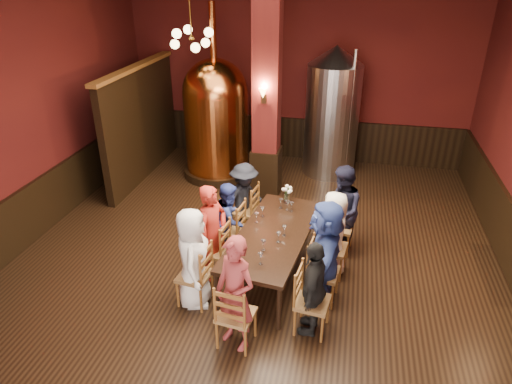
% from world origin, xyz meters
% --- Properties ---
extents(room, '(10.00, 10.02, 4.50)m').
position_xyz_m(room, '(0.00, 0.00, 2.25)').
color(room, black).
rests_on(room, ground).
extents(wainscot_back, '(7.90, 0.08, 1.00)m').
position_xyz_m(wainscot_back, '(0.00, 4.96, 0.50)').
color(wainscot_back, black).
rests_on(wainscot_back, ground).
extents(wainscot_left, '(0.08, 9.90, 1.00)m').
position_xyz_m(wainscot_left, '(-3.96, 0.00, 0.50)').
color(wainscot_left, black).
rests_on(wainscot_left, ground).
extents(column, '(0.58, 0.58, 4.50)m').
position_xyz_m(column, '(-0.30, 2.80, 2.25)').
color(column, '#4D1310').
rests_on(column, ground).
extents(partition, '(0.22, 3.50, 2.40)m').
position_xyz_m(partition, '(-3.20, 3.20, 1.20)').
color(partition, black).
rests_on(partition, ground).
extents(pendant_cluster, '(0.90, 0.90, 1.70)m').
position_xyz_m(pendant_cluster, '(-1.80, 2.90, 3.10)').
color(pendant_cluster, '#A57226').
rests_on(pendant_cluster, room).
extents(sconce_column, '(0.20, 0.20, 0.36)m').
position_xyz_m(sconce_column, '(-0.30, 2.50, 2.20)').
color(sconce_column, black).
rests_on(sconce_column, column).
extents(dining_table, '(1.29, 2.51, 0.75)m').
position_xyz_m(dining_table, '(0.35, 0.05, 0.69)').
color(dining_table, black).
rests_on(dining_table, ground).
extents(chair_0, '(0.51, 0.51, 0.92)m').
position_xyz_m(chair_0, '(-0.62, -0.84, 0.46)').
color(chair_0, brown).
rests_on(chair_0, ground).
extents(person_0, '(0.63, 0.82, 1.50)m').
position_xyz_m(person_0, '(-0.62, -0.84, 0.75)').
color(person_0, white).
rests_on(person_0, ground).
extents(chair_1, '(0.51, 0.51, 0.92)m').
position_xyz_m(chair_1, '(-0.53, -0.18, 0.46)').
color(chair_1, brown).
rests_on(chair_1, ground).
extents(person_1, '(0.55, 0.66, 1.54)m').
position_xyz_m(person_1, '(-0.53, -0.18, 0.77)').
color(person_1, '#AE271D').
rests_on(person_1, ground).
extents(chair_2, '(0.51, 0.51, 0.92)m').
position_xyz_m(chair_2, '(-0.45, 0.48, 0.46)').
color(chair_2, brown).
rests_on(chair_2, ground).
extents(person_2, '(0.34, 0.64, 1.28)m').
position_xyz_m(person_2, '(-0.45, 0.48, 0.64)').
color(person_2, navy).
rests_on(person_2, ground).
extents(chair_3, '(0.51, 0.51, 0.92)m').
position_xyz_m(chair_3, '(-0.37, 1.14, 0.46)').
color(chair_3, brown).
rests_on(chair_3, ground).
extents(person_3, '(0.86, 1.01, 1.35)m').
position_xyz_m(person_3, '(-0.37, 1.14, 0.68)').
color(person_3, black).
rests_on(person_3, ground).
extents(chair_4, '(0.51, 0.51, 0.92)m').
position_xyz_m(chair_4, '(1.07, -1.05, 0.46)').
color(chair_4, brown).
rests_on(chair_4, ground).
extents(person_4, '(0.41, 0.83, 1.37)m').
position_xyz_m(person_4, '(1.07, -1.05, 0.68)').
color(person_4, black).
rests_on(person_4, ground).
extents(chair_5, '(0.51, 0.51, 0.92)m').
position_xyz_m(chair_5, '(1.15, -0.39, 0.46)').
color(chair_5, brown).
rests_on(chair_5, ground).
extents(person_5, '(0.60, 1.51, 1.59)m').
position_xyz_m(person_5, '(1.15, -0.39, 0.80)').
color(person_5, '#334A9B').
rests_on(person_5, ground).
extents(chair_6, '(0.51, 0.51, 0.92)m').
position_xyz_m(chair_6, '(1.23, 0.27, 0.46)').
color(chair_6, brown).
rests_on(chair_6, ground).
extents(person_6, '(0.61, 0.78, 1.40)m').
position_xyz_m(person_6, '(1.23, 0.27, 0.70)').
color(person_6, white).
rests_on(person_6, ground).
extents(chair_7, '(0.51, 0.51, 0.92)m').
position_xyz_m(chair_7, '(1.32, 0.93, 0.46)').
color(chair_7, brown).
rests_on(chair_7, ground).
extents(person_7, '(0.52, 0.81, 1.53)m').
position_xyz_m(person_7, '(1.32, 0.93, 0.77)').
color(person_7, black).
rests_on(person_7, ground).
extents(chair_8, '(0.51, 0.51, 0.92)m').
position_xyz_m(chair_8, '(0.16, -1.49, 0.46)').
color(chair_8, brown).
rests_on(chair_8, ground).
extents(person_8, '(0.68, 0.60, 1.56)m').
position_xyz_m(person_8, '(0.16, -1.49, 0.78)').
color(person_8, maroon).
rests_on(person_8, ground).
extents(copper_kettle, '(1.64, 1.64, 3.73)m').
position_xyz_m(copper_kettle, '(-1.57, 3.53, 1.36)').
color(copper_kettle, black).
rests_on(copper_kettle, ground).
extents(steel_vessel, '(1.52, 1.52, 2.87)m').
position_xyz_m(steel_vessel, '(0.91, 4.21, 1.43)').
color(steel_vessel, '#B2B2B7').
rests_on(steel_vessel, ground).
extents(rose_vase, '(0.19, 0.19, 0.32)m').
position_xyz_m(rose_vase, '(0.40, 1.05, 0.96)').
color(rose_vase, white).
rests_on(rose_vase, dining_table).
extents(wine_glass_0, '(0.07, 0.07, 0.17)m').
position_xyz_m(wine_glass_0, '(0.52, 0.00, 0.83)').
color(wine_glass_0, white).
rests_on(wine_glass_0, dining_table).
extents(wine_glass_1, '(0.07, 0.07, 0.17)m').
position_xyz_m(wine_glass_1, '(0.45, 0.79, 0.83)').
color(wine_glass_1, white).
rests_on(wine_glass_1, dining_table).
extents(wine_glass_2, '(0.07, 0.07, 0.17)m').
position_xyz_m(wine_glass_2, '(0.47, -0.19, 0.83)').
color(wine_glass_2, white).
rests_on(wine_glass_2, dining_table).
extents(wine_glass_3, '(0.07, 0.07, 0.17)m').
position_xyz_m(wine_glass_3, '(0.33, 0.83, 0.83)').
color(wine_glass_3, white).
rests_on(wine_glass_3, dining_table).
extents(wine_glass_4, '(0.07, 0.07, 0.17)m').
position_xyz_m(wine_glass_4, '(0.04, 0.29, 0.83)').
color(wine_glass_4, white).
rests_on(wine_glass_4, dining_table).
extents(wine_glass_5, '(0.07, 0.07, 0.17)m').
position_xyz_m(wine_glass_5, '(0.29, -0.45, 0.83)').
color(wine_glass_5, white).
rests_on(wine_glass_5, dining_table).
extents(wine_glass_6, '(0.07, 0.07, 0.17)m').
position_xyz_m(wine_glass_6, '(0.52, 0.76, 0.83)').
color(wine_glass_6, white).
rests_on(wine_glass_6, dining_table).
extents(wine_glass_7, '(0.07, 0.07, 0.17)m').
position_xyz_m(wine_glass_7, '(0.09, 0.49, 0.83)').
color(wine_glass_7, white).
rests_on(wine_glass_7, dining_table).
extents(wine_glass_8, '(0.07, 0.07, 0.17)m').
position_xyz_m(wine_glass_8, '(0.32, -0.78, 0.83)').
color(wine_glass_8, white).
rests_on(wine_glass_8, dining_table).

